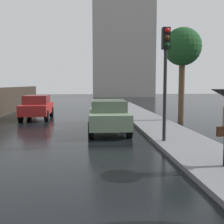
% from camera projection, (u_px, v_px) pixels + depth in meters
% --- Properties ---
extents(car_green_near_kerb, '(1.81, 3.85, 1.47)m').
position_uv_depth(car_green_near_kerb, '(108.00, 116.00, 12.58)').
color(car_green_near_kerb, slate).
rests_on(car_green_near_kerb, ground).
extents(car_red_mid_road, '(1.76, 3.84, 1.49)m').
position_uv_depth(car_red_mid_road, '(37.00, 107.00, 17.56)').
color(car_red_mid_road, maroon).
rests_on(car_red_mid_road, ground).
extents(traffic_light, '(0.26, 0.39, 4.02)m').
position_uv_depth(traffic_light, '(166.00, 63.00, 9.87)').
color(traffic_light, black).
rests_on(traffic_light, sidewalk_strip).
extents(street_tree_near, '(2.13, 2.13, 5.36)m').
position_uv_depth(street_tree_near, '(182.00, 48.00, 15.75)').
color(street_tree_near, '#4C3823').
rests_on(street_tree_near, ground).
extents(distant_tower, '(11.49, 11.28, 24.76)m').
position_uv_depth(distant_tower, '(124.00, 38.00, 50.13)').
color(distant_tower, '#9E9993').
rests_on(distant_tower, ground).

